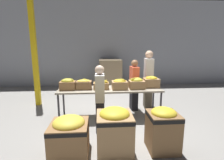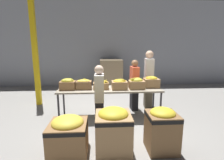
{
  "view_description": "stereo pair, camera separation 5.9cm",
  "coord_description": "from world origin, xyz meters",
  "px_view_note": "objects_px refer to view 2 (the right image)",
  "views": [
    {
      "loc": [
        -0.29,
        -4.48,
        1.92
      ],
      "look_at": [
        0.07,
        0.22,
        0.99
      ],
      "focal_mm": 28.0,
      "sensor_mm": 36.0,
      "label": 1
    },
    {
      "loc": [
        -0.23,
        -4.49,
        1.92
      ],
      "look_at": [
        0.07,
        0.22,
        0.99
      ],
      "focal_mm": 28.0,
      "sensor_mm": 36.0,
      "label": 2
    }
  ],
  "objects_px": {
    "volunteer_1": "(149,80)",
    "banana_box_1": "(84,84)",
    "donation_bin_2": "(162,128)",
    "banana_box_2": "(101,85)",
    "banana_box_3": "(119,84)",
    "volunteer_2": "(99,99)",
    "volunteer_0": "(134,85)",
    "donation_bin_1": "(113,129)",
    "support_pillar": "(34,43)",
    "sorting_table": "(110,91)",
    "donation_bin_0": "(68,134)",
    "banana_box_0": "(68,84)",
    "banana_box_5": "(151,82)",
    "banana_box_4": "(137,83)",
    "pallet_stack_0": "(111,74)"
  },
  "relations": [
    {
      "from": "sorting_table",
      "to": "banana_box_5",
      "type": "bearing_deg",
      "value": 4.5
    },
    {
      "from": "banana_box_0",
      "to": "banana_box_2",
      "type": "height_order",
      "value": "banana_box_0"
    },
    {
      "from": "sorting_table",
      "to": "banana_box_1",
      "type": "distance_m",
      "value": 0.71
    },
    {
      "from": "support_pillar",
      "to": "sorting_table",
      "type": "bearing_deg",
      "value": -27.75
    },
    {
      "from": "banana_box_0",
      "to": "banana_box_5",
      "type": "distance_m",
      "value": 2.23
    },
    {
      "from": "sorting_table",
      "to": "volunteer_2",
      "type": "relative_size",
      "value": 1.8
    },
    {
      "from": "banana_box_2",
      "to": "pallet_stack_0",
      "type": "xyz_separation_m",
      "value": [
        0.45,
        3.28,
        -0.27
      ]
    },
    {
      "from": "pallet_stack_0",
      "to": "donation_bin_2",
      "type": "bearing_deg",
      "value": -82.34
    },
    {
      "from": "sorting_table",
      "to": "volunteer_0",
      "type": "bearing_deg",
      "value": 36.32
    },
    {
      "from": "donation_bin_2",
      "to": "pallet_stack_0",
      "type": "height_order",
      "value": "pallet_stack_0"
    },
    {
      "from": "banana_box_0",
      "to": "support_pillar",
      "type": "distance_m",
      "value": 2.02
    },
    {
      "from": "banana_box_2",
      "to": "volunteer_0",
      "type": "bearing_deg",
      "value": 30.79
    },
    {
      "from": "banana_box_2",
      "to": "donation_bin_0",
      "type": "height_order",
      "value": "banana_box_2"
    },
    {
      "from": "banana_box_3",
      "to": "banana_box_4",
      "type": "bearing_deg",
      "value": 1.94
    },
    {
      "from": "donation_bin_1",
      "to": "pallet_stack_0",
      "type": "bearing_deg",
      "value": 87.14
    },
    {
      "from": "donation_bin_2",
      "to": "banana_box_4",
      "type": "bearing_deg",
      "value": 96.35
    },
    {
      "from": "support_pillar",
      "to": "volunteer_2",
      "type": "bearing_deg",
      "value": -43.84
    },
    {
      "from": "banana_box_0",
      "to": "volunteer_0",
      "type": "distance_m",
      "value": 1.96
    },
    {
      "from": "volunteer_0",
      "to": "donation_bin_1",
      "type": "distance_m",
      "value": 2.31
    },
    {
      "from": "volunteer_1",
      "to": "donation_bin_1",
      "type": "distance_m",
      "value": 2.66
    },
    {
      "from": "banana_box_1",
      "to": "donation_bin_2",
      "type": "xyz_separation_m",
      "value": [
        1.55,
        -1.58,
        -0.49
      ]
    },
    {
      "from": "donation_bin_1",
      "to": "support_pillar",
      "type": "height_order",
      "value": "support_pillar"
    },
    {
      "from": "banana_box_2",
      "to": "donation_bin_2",
      "type": "xyz_separation_m",
      "value": [
        1.1,
        -1.56,
        -0.48
      ]
    },
    {
      "from": "banana_box_4",
      "to": "pallet_stack_0",
      "type": "xyz_separation_m",
      "value": [
        -0.48,
        3.31,
        -0.3
      ]
    },
    {
      "from": "banana_box_5",
      "to": "volunteer_2",
      "type": "relative_size",
      "value": 0.26
    },
    {
      "from": "volunteer_1",
      "to": "banana_box_2",
      "type": "bearing_deg",
      "value": -55.78
    },
    {
      "from": "banana_box_2",
      "to": "donation_bin_2",
      "type": "bearing_deg",
      "value": -54.7
    },
    {
      "from": "volunteer_0",
      "to": "donation_bin_0",
      "type": "bearing_deg",
      "value": -39.51
    },
    {
      "from": "donation_bin_2",
      "to": "support_pillar",
      "type": "relative_size",
      "value": 0.21
    },
    {
      "from": "donation_bin_1",
      "to": "support_pillar",
      "type": "bearing_deg",
      "value": 129.08
    },
    {
      "from": "banana_box_5",
      "to": "support_pillar",
      "type": "xyz_separation_m",
      "value": [
        -3.43,
        1.11,
        1.05
      ]
    },
    {
      "from": "banana_box_3",
      "to": "banana_box_5",
      "type": "xyz_separation_m",
      "value": [
        0.89,
        0.16,
        0.02
      ]
    },
    {
      "from": "banana_box_0",
      "to": "support_pillar",
      "type": "xyz_separation_m",
      "value": [
        -1.2,
        1.24,
        1.05
      ]
    },
    {
      "from": "donation_bin_1",
      "to": "banana_box_3",
      "type": "bearing_deg",
      "value": 79.88
    },
    {
      "from": "banana_box_3",
      "to": "pallet_stack_0",
      "type": "xyz_separation_m",
      "value": [
        -0.03,
        3.32,
        -0.29
      ]
    },
    {
      "from": "banana_box_3",
      "to": "volunteer_0",
      "type": "bearing_deg",
      "value": 50.99
    },
    {
      "from": "banana_box_5",
      "to": "pallet_stack_0",
      "type": "xyz_separation_m",
      "value": [
        -0.92,
        3.16,
        -0.31
      ]
    },
    {
      "from": "volunteer_1",
      "to": "banana_box_1",
      "type": "bearing_deg",
      "value": -62.2
    },
    {
      "from": "banana_box_3",
      "to": "volunteer_0",
      "type": "relative_size",
      "value": 0.26
    },
    {
      "from": "banana_box_3",
      "to": "donation_bin_0",
      "type": "height_order",
      "value": "banana_box_3"
    },
    {
      "from": "banana_box_4",
      "to": "pallet_stack_0",
      "type": "relative_size",
      "value": 0.3
    },
    {
      "from": "banana_box_4",
      "to": "pallet_stack_0",
      "type": "distance_m",
      "value": 3.36
    },
    {
      "from": "banana_box_0",
      "to": "banana_box_5",
      "type": "relative_size",
      "value": 0.98
    },
    {
      "from": "banana_box_2",
      "to": "banana_box_4",
      "type": "bearing_deg",
      "value": -1.69
    },
    {
      "from": "donation_bin_0",
      "to": "banana_box_1",
      "type": "bearing_deg",
      "value": 84.8
    },
    {
      "from": "banana_box_3",
      "to": "volunteer_2",
      "type": "relative_size",
      "value": 0.26
    },
    {
      "from": "donation_bin_2",
      "to": "pallet_stack_0",
      "type": "xyz_separation_m",
      "value": [
        -0.65,
        4.84,
        0.21
      ]
    },
    {
      "from": "pallet_stack_0",
      "to": "banana_box_0",
      "type": "bearing_deg",
      "value": -111.78
    },
    {
      "from": "donation_bin_1",
      "to": "banana_box_5",
      "type": "bearing_deg",
      "value": 55.34
    },
    {
      "from": "banana_box_1",
      "to": "banana_box_2",
      "type": "distance_m",
      "value": 0.45
    }
  ]
}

